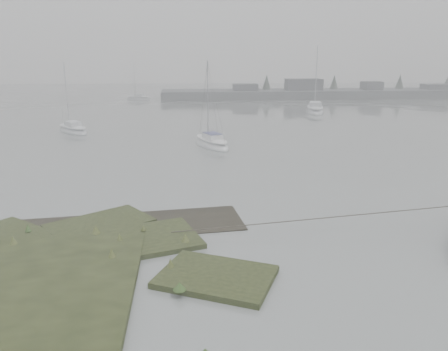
# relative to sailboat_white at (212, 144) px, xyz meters

# --- Properties ---
(ground) EXTENTS (160.00, 160.00, 0.00)m
(ground) POSITION_rel_sailboat_white_xyz_m (-1.73, 9.13, -0.22)
(ground) COLOR slate
(ground) RESTS_ON ground
(far_shoreline) EXTENTS (60.00, 8.00, 4.15)m
(far_shoreline) POSITION_rel_sailboat_white_xyz_m (25.11, 41.03, 0.63)
(far_shoreline) COLOR #4C4F51
(far_shoreline) RESTS_ON ground
(sailboat_white) EXTENTS (3.35, 5.29, 7.10)m
(sailboat_white) POSITION_rel_sailboat_white_xyz_m (0.00, 0.00, 0.00)
(sailboat_white) COLOR silver
(sailboat_white) RESTS_ON ground
(sailboat_far_a) EXTENTS (4.24, 4.86, 6.90)m
(sailboat_far_a) POSITION_rel_sailboat_white_xyz_m (-12.51, 7.78, -0.01)
(sailboat_far_a) COLOR #A5A9AE
(sailboat_far_a) RESTS_ON ground
(sailboat_far_b) EXTENTS (3.43, 6.69, 9.02)m
(sailboat_far_b) POSITION_rel_sailboat_white_xyz_m (14.45, 20.45, 0.06)
(sailboat_far_b) COLOR #A7AAB0
(sailboat_far_b) RESTS_ON ground
(sailboat_far_c) EXTENTS (4.66, 3.51, 6.37)m
(sailboat_far_c) POSITION_rel_sailboat_white_xyz_m (-9.51, 40.17, -0.02)
(sailboat_far_c) COLOR #A0A5A9
(sailboat_far_c) RESTS_ON ground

